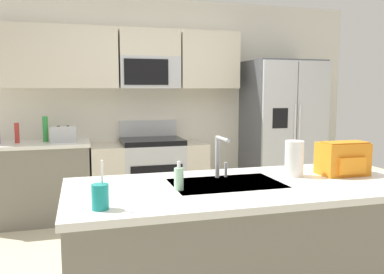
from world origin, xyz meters
The scene contains 14 objects.
ground_plane centered at (0.00, 0.00, 0.00)m, with size 9.00×9.00×0.00m, color beige.
kitchen_wall_unit centered at (-0.14, 2.08, 1.47)m, with size 5.20×0.43×2.60m.
back_counter centered at (-1.48, 1.80, 0.45)m, with size 1.17×0.63×0.90m.
range_oven centered at (-0.21, 1.80, 0.44)m, with size 1.36×0.61×1.10m.
refrigerator centered at (1.52, 1.73, 0.93)m, with size 0.90×0.76×1.85m.
island_counter centered at (-0.03, -0.66, 0.45)m, with size 2.17×0.96×0.90m.
toaster centered at (-1.18, 1.75, 0.99)m, with size 0.28×0.16×0.18m.
pepper_mill centered at (-1.67, 1.80, 1.01)m, with size 0.05×0.05×0.22m, color #B2332D.
bottle_green centered at (-1.37, 1.86, 1.04)m, with size 0.06×0.06×0.29m, color green.
sink_faucet centered at (-0.12, -0.47, 1.07)m, with size 0.08×0.21×0.28m.
drink_cup_teal centered at (-0.91, -0.96, 0.96)m, with size 0.08×0.08×0.25m.
soap_dispenser centered at (-0.45, -0.70, 0.97)m, with size 0.06×0.06×0.17m.
paper_towel_roll centered at (0.39, -0.54, 1.02)m, with size 0.12×0.12×0.24m, color white.
backpack centered at (0.73, -0.59, 1.02)m, with size 0.32×0.22×0.23m.
Camera 1 is at (-0.99, -2.90, 1.48)m, focal length 37.31 mm.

